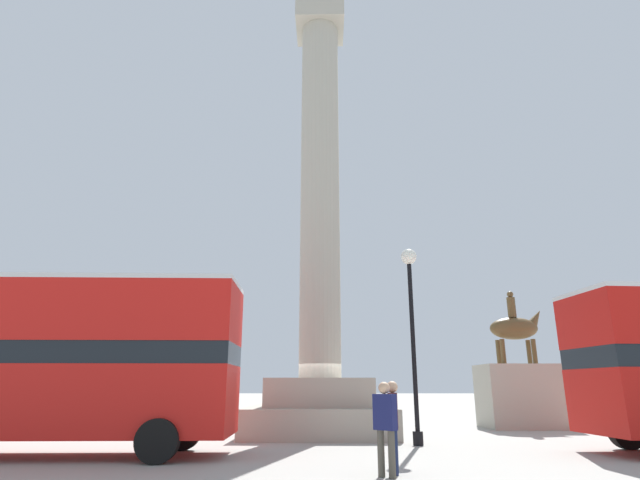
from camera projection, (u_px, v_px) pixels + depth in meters
ground_plane at (320, 435)px, 18.14m from camera, size 200.00×200.00×0.00m
monument_column at (320, 276)px, 19.80m from camera, size 5.31×5.31×19.29m
bus_b at (42, 357)px, 13.13m from camera, size 10.22×3.14×4.45m
equestrian_statue at (520, 388)px, 21.39m from camera, size 3.36×2.45×5.83m
street_lamp at (412, 314)px, 15.98m from camera, size 0.52×0.52×6.09m
pedestrian_near_lamp at (393, 420)px, 10.37m from camera, size 0.26×0.50×1.82m
pedestrian_by_plinth at (385, 422)px, 9.97m from camera, size 0.48×0.45×1.80m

